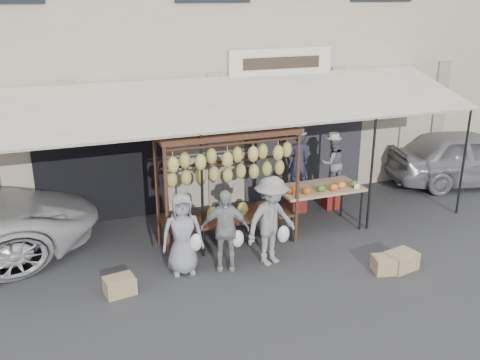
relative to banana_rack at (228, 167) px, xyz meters
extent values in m
plane|color=#2D2D30|center=(0.41, -1.44, -1.57)|extent=(90.00, 90.00, 0.00)
cube|color=#BFAE95|center=(0.41, 5.06, 1.93)|extent=(24.00, 6.00, 7.00)
cube|color=#232328|center=(2.61, 2.02, -0.32)|extent=(3.00, 0.10, 2.50)
cube|color=black|center=(-2.09, 2.02, -0.32)|extent=(2.60, 0.10, 2.50)
cube|color=silver|center=(1.91, 1.96, 1.58)|extent=(2.40, 0.10, 0.60)
cube|color=beige|center=(0.41, 0.86, 1.03)|extent=(10.00, 2.34, 0.63)
cylinder|color=black|center=(-0.59, -0.29, -0.42)|extent=(0.05, 0.05, 2.30)
cylinder|color=black|center=(2.91, -0.29, -0.42)|extent=(0.05, 0.05, 2.30)
cylinder|color=black|center=(5.21, -0.29, -0.42)|extent=(0.05, 0.05, 2.30)
cylinder|color=#462719|center=(-1.25, -0.34, -0.47)|extent=(0.07, 0.07, 2.20)
cylinder|color=#462719|center=(1.25, -0.34, -0.47)|extent=(0.07, 0.07, 2.20)
cylinder|color=#462719|center=(-1.25, 0.46, -0.47)|extent=(0.07, 0.07, 2.20)
cylinder|color=#462719|center=(1.25, 0.46, -0.47)|extent=(0.07, 0.07, 2.20)
cube|color=#462719|center=(0.00, 0.06, 0.63)|extent=(2.60, 0.90, 0.07)
cylinder|color=#462719|center=(0.00, -0.29, 0.51)|extent=(2.50, 0.05, 0.05)
cylinder|color=#462719|center=(0.00, 0.41, 0.51)|extent=(2.50, 0.05, 0.05)
cylinder|color=#462719|center=(0.00, 0.06, 0.08)|extent=(2.50, 0.05, 0.05)
cube|color=#462719|center=(0.00, 0.06, -1.02)|extent=(2.50, 0.80, 0.05)
ellipsoid|color=#CFC55E|center=(-1.10, -0.29, 0.24)|extent=(0.20, 0.18, 0.30)
ellipsoid|color=#CFC55E|center=(-0.86, -0.14, 0.25)|extent=(0.20, 0.18, 0.30)
ellipsoid|color=#CFC55E|center=(-0.61, -0.29, 0.24)|extent=(0.20, 0.18, 0.30)
ellipsoid|color=#CFC55E|center=(-0.37, -0.14, 0.28)|extent=(0.20, 0.18, 0.30)
ellipsoid|color=#CFC55E|center=(-0.12, -0.29, 0.23)|extent=(0.20, 0.18, 0.30)
ellipsoid|color=#CFC55E|center=(0.12, -0.14, 0.26)|extent=(0.20, 0.18, 0.30)
ellipsoid|color=#CFC55E|center=(0.37, -0.29, 0.28)|extent=(0.20, 0.18, 0.30)
ellipsoid|color=#CFC55E|center=(0.61, -0.14, 0.27)|extent=(0.20, 0.18, 0.30)
ellipsoid|color=#CFC55E|center=(0.86, -0.29, 0.25)|extent=(0.20, 0.18, 0.30)
ellipsoid|color=#CFC55E|center=(1.10, -0.14, 0.25)|extent=(0.20, 0.18, 0.30)
ellipsoid|color=#CFC55E|center=(-1.05, 0.06, -0.14)|extent=(0.20, 0.18, 0.30)
ellipsoid|color=#CFC55E|center=(-0.79, 0.06, -0.14)|extent=(0.20, 0.18, 0.30)
ellipsoid|color=#CFC55E|center=(-0.52, 0.06, -0.13)|extent=(0.20, 0.18, 0.30)
ellipsoid|color=#CFC55E|center=(-0.26, 0.06, -0.13)|extent=(0.20, 0.18, 0.30)
ellipsoid|color=#CFC55E|center=(0.00, 0.06, -0.18)|extent=(0.20, 0.18, 0.30)
ellipsoid|color=#CFC55E|center=(0.26, 0.06, -0.13)|extent=(0.20, 0.18, 0.30)
ellipsoid|color=#CFC55E|center=(0.53, 0.06, -0.17)|extent=(0.20, 0.18, 0.30)
ellipsoid|color=#CFC55E|center=(0.79, 0.06, -0.15)|extent=(0.20, 0.18, 0.30)
ellipsoid|color=#CFC55E|center=(1.05, 0.06, -0.15)|extent=(0.20, 0.18, 0.30)
cube|color=tan|center=(1.96, 0.08, -0.70)|extent=(1.70, 0.90, 0.05)
cylinder|color=black|center=(1.19, -0.29, -1.15)|extent=(0.04, 0.04, 0.85)
cylinder|color=black|center=(2.73, -0.29, -1.15)|extent=(0.04, 0.04, 0.85)
cylinder|color=black|center=(1.19, 0.45, -1.15)|extent=(0.04, 0.04, 0.85)
cylinder|color=black|center=(2.73, 0.45, -1.15)|extent=(0.04, 0.04, 0.85)
ellipsoid|color=#B25919|center=(1.25, -0.07, -0.60)|extent=(0.18, 0.14, 0.14)
ellipsoid|color=#B25919|center=(1.54, -0.20, -0.60)|extent=(0.18, 0.14, 0.14)
ellipsoid|color=#477226|center=(1.86, -0.18, -0.60)|extent=(0.18, 0.14, 0.14)
ellipsoid|color=orange|center=(2.12, -0.21, -0.60)|extent=(0.18, 0.14, 0.14)
ellipsoid|color=orange|center=(2.34, -0.14, -0.60)|extent=(0.18, 0.14, 0.14)
ellipsoid|color=#477226|center=(2.60, -0.17, -0.60)|extent=(0.18, 0.14, 0.14)
imported|color=#292C49|center=(1.96, 1.07, -0.42)|extent=(0.49, 0.32, 1.32)
imported|color=gray|center=(2.75, 0.97, -0.52)|extent=(0.61, 0.48, 1.21)
imported|color=gray|center=(-1.09, -0.74, -0.85)|extent=(0.75, 0.53, 1.45)
imported|color=#959595|center=(-0.37, -0.86, -0.85)|extent=(0.92, 0.61, 1.46)
imported|color=gray|center=(0.45, -0.96, -0.76)|extent=(1.18, 0.90, 1.63)
cube|color=maroon|center=(1.96, 1.07, -1.33)|extent=(0.41, 0.41, 0.49)
cube|color=maroon|center=(2.75, 0.97, -1.35)|extent=(0.39, 0.39, 0.45)
cube|color=tan|center=(2.21, -1.97, -1.43)|extent=(0.54, 0.46, 0.28)
cube|color=tan|center=(2.50, -1.97, -1.42)|extent=(0.59, 0.49, 0.31)
cube|color=tan|center=(-2.24, -1.07, -1.43)|extent=(0.52, 0.43, 0.28)
imported|color=gray|center=(6.82, 1.20, -0.88)|extent=(4.34, 2.50, 1.39)
camera|label=1|loc=(-3.06, -8.79, 2.99)|focal=40.00mm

